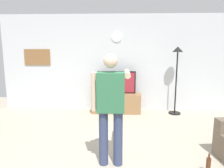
# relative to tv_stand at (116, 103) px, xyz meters

# --- Properties ---
(ground_plane) EXTENTS (8.40, 8.40, 0.00)m
(ground_plane) POSITION_rel_tv_stand_xyz_m (-0.08, -2.60, -0.27)
(ground_plane) COLOR #B2A893
(back_wall) EXTENTS (6.40, 0.10, 2.70)m
(back_wall) POSITION_rel_tv_stand_xyz_m (-0.08, 0.35, 1.08)
(back_wall) COLOR silver
(back_wall) RESTS_ON ground_plane
(tv_stand) EXTENTS (1.33, 0.48, 0.53)m
(tv_stand) POSITION_rel_tv_stand_xyz_m (0.00, 0.00, 0.00)
(tv_stand) COLOR #997047
(tv_stand) RESTS_ON ground_plane
(television) EXTENTS (1.06, 0.07, 0.61)m
(television) POSITION_rel_tv_stand_xyz_m (-0.00, 0.05, 0.57)
(television) COLOR black
(television) RESTS_ON tv_stand
(wall_clock) EXTENTS (0.29, 0.03, 0.29)m
(wall_clock) POSITION_rel_tv_stand_xyz_m (-0.00, 0.29, 1.81)
(wall_clock) COLOR white
(framed_picture) EXTENTS (0.75, 0.04, 0.45)m
(framed_picture) POSITION_rel_tv_stand_xyz_m (-2.27, 0.30, 1.25)
(framed_picture) COLOR olive
(floor_lamp) EXTENTS (0.32, 0.32, 1.81)m
(floor_lamp) POSITION_rel_tv_stand_xyz_m (1.60, -0.05, 1.03)
(floor_lamp) COLOR black
(floor_lamp) RESTS_ON ground_plane
(person_standing_nearer_lamp) EXTENTS (0.59, 0.78, 1.72)m
(person_standing_nearer_lamp) POSITION_rel_tv_stand_xyz_m (-0.02, -2.67, 0.71)
(person_standing_nearer_lamp) COLOR #384266
(person_standing_nearer_lamp) RESTS_ON ground_plane
(beverage_bottle) EXTENTS (0.07, 0.07, 0.30)m
(beverage_bottle) POSITION_rel_tv_stand_xyz_m (1.41, -2.86, -0.14)
(beverage_bottle) COLOR #592D19
(beverage_bottle) RESTS_ON ground_plane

